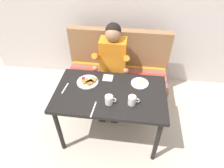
% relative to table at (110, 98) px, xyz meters
% --- Properties ---
extents(ground_plane, '(8.00, 8.00, 0.00)m').
position_rel_table_xyz_m(ground_plane, '(0.00, 0.00, -0.65)').
color(ground_plane, beige).
extents(table, '(1.20, 0.70, 0.73)m').
position_rel_table_xyz_m(table, '(0.00, 0.00, 0.00)').
color(table, black).
rests_on(table, ground).
extents(couch, '(1.44, 0.56, 1.00)m').
position_rel_table_xyz_m(couch, '(0.00, 0.76, -0.32)').
color(couch, olive).
rests_on(couch, ground).
extents(person, '(0.45, 0.61, 1.21)m').
position_rel_table_xyz_m(person, '(-0.05, 0.59, 0.09)').
color(person, orange).
rests_on(person, ground).
extents(plate_breakfast, '(0.24, 0.24, 0.05)m').
position_rel_table_xyz_m(plate_breakfast, '(-0.27, 0.13, 0.10)').
color(plate_breakfast, white).
rests_on(plate_breakfast, table).
extents(plate_eggs, '(0.20, 0.20, 0.04)m').
position_rel_table_xyz_m(plate_eggs, '(0.31, 0.18, 0.09)').
color(plate_eggs, white).
rests_on(plate_eggs, table).
extents(coffee_mug, '(0.12, 0.08, 0.10)m').
position_rel_table_xyz_m(coffee_mug, '(0.24, -0.13, 0.13)').
color(coffee_mug, white).
rests_on(coffee_mug, table).
extents(coffee_mug_second, '(0.12, 0.08, 0.10)m').
position_rel_table_xyz_m(coffee_mug_second, '(0.01, -0.16, 0.13)').
color(coffee_mug_second, white).
rests_on(coffee_mug_second, table).
extents(napkin, '(0.11, 0.12, 0.01)m').
position_rel_table_xyz_m(napkin, '(-0.06, 0.24, 0.09)').
color(napkin, silver).
rests_on(napkin, table).
extents(fork, '(0.03, 0.17, 0.00)m').
position_rel_table_xyz_m(fork, '(-0.50, -0.00, 0.08)').
color(fork, silver).
rests_on(fork, table).
extents(knife, '(0.03, 0.20, 0.00)m').
position_rel_table_xyz_m(knife, '(-0.13, -0.26, 0.08)').
color(knife, silver).
rests_on(knife, table).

